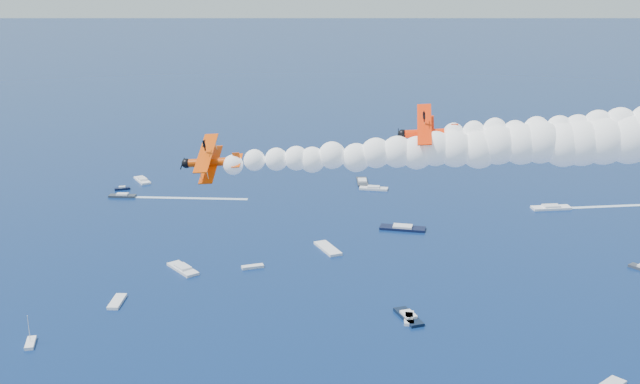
# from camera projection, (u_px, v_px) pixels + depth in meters

# --- Properties ---
(biplane_lead) EXTENTS (9.00, 11.00, 8.99)m
(biplane_lead) POSITION_uv_depth(u_px,v_px,m) (429.00, 133.00, 104.18)
(biplane_lead) COLOR #FF2D05
(biplane_trail) EXTENTS (9.36, 11.30, 8.71)m
(biplane_trail) POSITION_uv_depth(u_px,v_px,m) (212.00, 162.00, 105.89)
(biplane_trail) COLOR #E64404
(smoke_trail_trail) EXTENTS (73.10, 26.32, 12.66)m
(smoke_trail_trail) POSITION_uv_depth(u_px,v_px,m) (488.00, 148.00, 101.99)
(smoke_trail_trail) COLOR white
(spectator_boats) EXTENTS (222.05, 167.94, 0.70)m
(spectator_boats) POSITION_uv_depth(u_px,v_px,m) (352.00, 261.00, 214.87)
(spectator_boats) COLOR white
(spectator_boats) RESTS_ON ground
(boat_wakes) EXTENTS (177.51, 165.98, 0.04)m
(boat_wakes) POSITION_uv_depth(u_px,v_px,m) (497.00, 276.00, 206.11)
(boat_wakes) COLOR white
(boat_wakes) RESTS_ON ground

